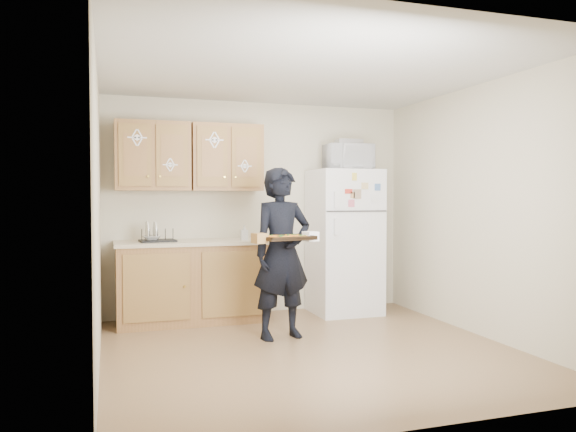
% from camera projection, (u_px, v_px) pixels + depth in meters
% --- Properties ---
extents(floor, '(3.60, 3.60, 0.00)m').
position_uv_depth(floor, '(310.00, 351.00, 5.04)').
color(floor, brown).
rests_on(floor, ground).
extents(ceiling, '(3.60, 3.60, 0.00)m').
position_uv_depth(ceiling, '(311.00, 70.00, 4.95)').
color(ceiling, beige).
rests_on(ceiling, wall_back).
extents(wall_back, '(3.60, 0.04, 2.50)m').
position_uv_depth(wall_back, '(259.00, 208.00, 6.71)').
color(wall_back, beige).
rests_on(wall_back, floor).
extents(wall_front, '(3.60, 0.04, 2.50)m').
position_uv_depth(wall_front, '(417.00, 220.00, 3.28)').
color(wall_front, beige).
rests_on(wall_front, floor).
extents(wall_left, '(0.04, 3.60, 2.50)m').
position_uv_depth(wall_left, '(98.00, 214.00, 4.44)').
color(wall_left, beige).
rests_on(wall_left, floor).
extents(wall_right, '(0.04, 3.60, 2.50)m').
position_uv_depth(wall_right, '(481.00, 210.00, 5.55)').
color(wall_right, beige).
rests_on(wall_right, floor).
extents(refrigerator, '(0.75, 0.70, 1.70)m').
position_uv_depth(refrigerator, '(344.00, 241.00, 6.66)').
color(refrigerator, white).
rests_on(refrigerator, floor).
extents(base_cabinet, '(1.60, 0.60, 0.86)m').
position_uv_depth(base_cabinet, '(192.00, 283.00, 6.17)').
color(base_cabinet, brown).
rests_on(base_cabinet, floor).
extents(countertop, '(1.64, 0.64, 0.04)m').
position_uv_depth(countertop, '(192.00, 242.00, 6.16)').
color(countertop, '#C4B797').
rests_on(countertop, base_cabinet).
extents(upper_cab_left, '(0.80, 0.33, 0.75)m').
position_uv_depth(upper_cab_left, '(153.00, 156.00, 6.13)').
color(upper_cab_left, brown).
rests_on(upper_cab_left, wall_back).
extents(upper_cab_right, '(0.80, 0.33, 0.75)m').
position_uv_depth(upper_cab_right, '(226.00, 158.00, 6.38)').
color(upper_cab_right, brown).
rests_on(upper_cab_right, wall_back).
extents(cereal_box, '(0.20, 0.07, 0.32)m').
position_uv_depth(cereal_box, '(374.00, 294.00, 7.07)').
color(cereal_box, '#D99A4C').
rests_on(cereal_box, floor).
extents(person, '(0.67, 0.50, 1.67)m').
position_uv_depth(person, '(282.00, 253.00, 5.46)').
color(person, black).
rests_on(person, floor).
extents(baking_tray, '(0.53, 0.43, 0.04)m').
position_uv_depth(baking_tray, '(286.00, 238.00, 5.16)').
color(baking_tray, black).
rests_on(baking_tray, person).
extents(pizza_front_left, '(0.16, 0.16, 0.02)m').
position_uv_depth(pizza_front_left, '(279.00, 237.00, 5.04)').
color(pizza_front_left, gold).
rests_on(pizza_front_left, baking_tray).
extents(pizza_front_right, '(0.16, 0.16, 0.02)m').
position_uv_depth(pizza_front_right, '(300.00, 237.00, 5.14)').
color(pizza_front_right, gold).
rests_on(pizza_front_right, baking_tray).
extents(pizza_back_left, '(0.16, 0.16, 0.02)m').
position_uv_depth(pizza_back_left, '(271.00, 236.00, 5.17)').
color(pizza_back_left, gold).
rests_on(pizza_back_left, baking_tray).
extents(pizza_back_right, '(0.16, 0.16, 0.02)m').
position_uv_depth(pizza_back_right, '(292.00, 236.00, 5.28)').
color(pizza_back_right, gold).
rests_on(pizza_back_right, baking_tray).
extents(pizza_center, '(0.16, 0.16, 0.02)m').
position_uv_depth(pizza_center, '(286.00, 236.00, 5.16)').
color(pizza_center, gold).
rests_on(pizza_center, baking_tray).
extents(microwave, '(0.55, 0.39, 0.30)m').
position_uv_depth(microwave, '(348.00, 157.00, 6.59)').
color(microwave, white).
rests_on(microwave, refrigerator).
extents(foil_pan, '(0.31, 0.23, 0.06)m').
position_uv_depth(foil_pan, '(349.00, 142.00, 6.62)').
color(foil_pan, silver).
rests_on(foil_pan, microwave).
extents(dish_rack, '(0.40, 0.31, 0.15)m').
position_uv_depth(dish_rack, '(158.00, 235.00, 6.02)').
color(dish_rack, black).
rests_on(dish_rack, countertop).
extents(bowl, '(0.21, 0.21, 0.05)m').
position_uv_depth(bowl, '(152.00, 238.00, 6.01)').
color(bowl, silver).
rests_on(bowl, dish_rack).
extents(soap_bottle, '(0.08, 0.08, 0.17)m').
position_uv_depth(soap_bottle, '(244.00, 232.00, 6.24)').
color(soap_bottle, white).
rests_on(soap_bottle, countertop).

